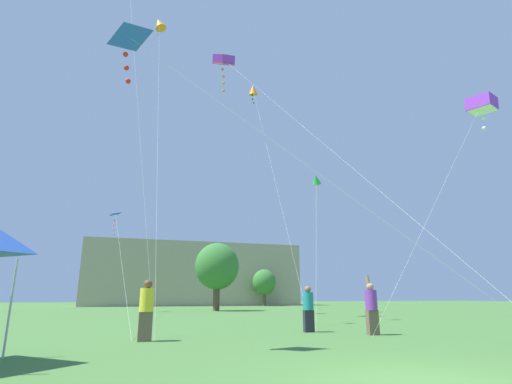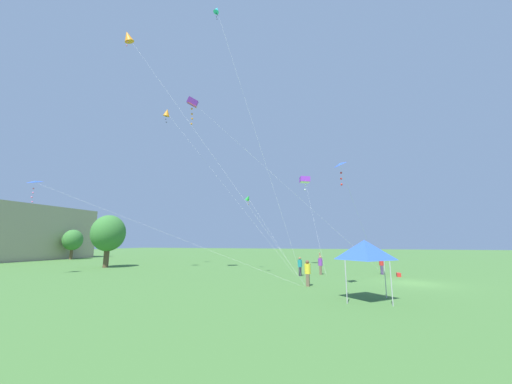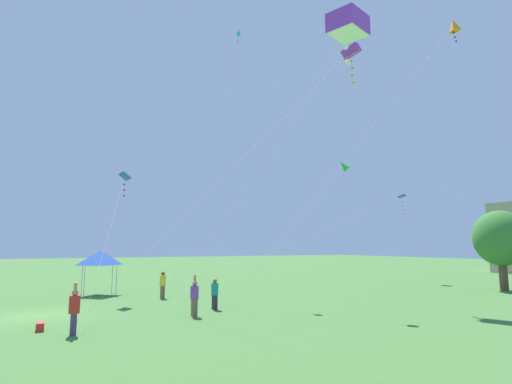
{
  "view_description": "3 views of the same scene",
  "coord_description": "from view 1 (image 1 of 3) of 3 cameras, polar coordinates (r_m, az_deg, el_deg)",
  "views": [
    {
      "loc": [
        -4.66,
        -5.67,
        1.32
      ],
      "look_at": [
        1.86,
        14.21,
        6.83
      ],
      "focal_mm": 28.0,
      "sensor_mm": 36.0,
      "label": 1
    },
    {
      "loc": [
        -25.64,
        5.14,
        3.19
      ],
      "look_at": [
        -2.07,
        12.19,
        7.49
      ],
      "focal_mm": 20.0,
      "sensor_mm": 36.0,
      "label": 2
    },
    {
      "loc": [
        24.44,
        0.35,
        3.62
      ],
      "look_at": [
        -0.05,
        13.07,
        7.37
      ],
      "focal_mm": 28.0,
      "sensor_mm": 36.0,
      "label": 3
    }
  ],
  "objects": [
    {
      "name": "ground_plane",
      "position": [
        7.46,
        22.96,
        -23.87
      ],
      "size": [
        220.0,
        220.0,
        0.0
      ],
      "primitive_type": "plane",
      "color": "#427033"
    },
    {
      "name": "distant_building",
      "position": [
        66.58,
        -8.94,
        -11.6
      ],
      "size": [
        33.05,
        10.12,
        9.56
      ],
      "primitive_type": "cube",
      "color": "tan",
      "rests_on": "ground"
    },
    {
      "name": "tree_far_right",
      "position": [
        62.26,
        1.17,
        -12.75
      ],
      "size": [
        3.59,
        3.23,
        5.41
      ],
      "color": "brown",
      "rests_on": "ground"
    },
    {
      "name": "tree_far_centre",
      "position": [
        40.55,
        -5.58,
        -10.54
      ],
      "size": [
        4.36,
        3.92,
        6.58
      ],
      "color": "brown",
      "rests_on": "ground"
    },
    {
      "name": "person_teal_shirt",
      "position": [
        16.38,
        7.47,
        -15.97
      ],
      "size": [
        0.41,
        0.41,
        1.74
      ],
      "rotation": [
        0.0,
        0.0,
        1.43
      ],
      "color": "#282833",
      "rests_on": "ground"
    },
    {
      "name": "person_purple_shirt",
      "position": [
        15.64,
        16.15,
        -15.31
      ],
      "size": [
        0.43,
        0.43,
        2.1
      ],
      "rotation": [
        0.0,
        0.0,
        2.62
      ],
      "color": "brown",
      "rests_on": "ground"
    },
    {
      "name": "person_yellow_shirt",
      "position": [
        13.39,
        -15.4,
        -15.63
      ],
      "size": [
        0.44,
        0.44,
        1.85
      ],
      "rotation": [
        0.0,
        0.0,
        2.82
      ],
      "color": "brown",
      "rests_on": "ground"
    },
    {
      "name": "kite_orange_diamond_1",
      "position": [
        39.78,
        -13.64,
        22.31
      ],
      "size": [
        1.59,
        19.09,
        25.8
      ],
      "color": "silver",
      "rests_on": "ground"
    },
    {
      "name": "kite_orange_diamond_2",
      "position": [
        39.6,
        -0.42,
        14.36
      ],
      "size": [
        3.68,
        18.21,
        21.2
      ],
      "color": "silver",
      "rests_on": "ground"
    },
    {
      "name": "kite_green_diamond_3",
      "position": [
        24.96,
        8.6,
        1.73
      ],
      "size": [
        3.86,
        6.58,
        8.82
      ],
      "color": "silver",
      "rests_on": "ground"
    },
    {
      "name": "kite_purple_box_4",
      "position": [
        32.38,
        -4.61,
        18.2
      ],
      "size": [
        4.77,
        20.43,
        19.74
      ],
      "color": "silver",
      "rests_on": "ground"
    },
    {
      "name": "kite_blue_delta_5",
      "position": [
        39.8,
        -19.49,
        -3.13
      ],
      "size": [
        2.22,
        26.2,
        9.2
      ],
      "color": "silver",
      "rests_on": "ground"
    },
    {
      "name": "kite_purple_box_6",
      "position": [
        26.17,
        29.51,
        10.77
      ],
      "size": [
        10.88,
        3.79,
        12.2
      ],
      "color": "silver",
      "rests_on": "ground"
    },
    {
      "name": "kite_blue_delta_7",
      "position": [
        12.91,
        -17.49,
        20.0
      ],
      "size": [
        11.37,
        3.76,
        9.0
      ],
      "color": "silver",
      "rests_on": "ground"
    }
  ]
}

